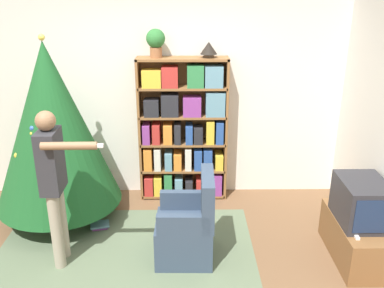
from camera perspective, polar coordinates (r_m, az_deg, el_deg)
name	(u,v)px	position (r m, az deg, el deg)	size (l,w,h in m)	color
ground_plane	(156,278)	(4.28, -4.82, -17.36)	(14.00, 14.00, 0.00)	brown
wall_back	(163,95)	(5.41, -3.90, 6.49)	(8.00, 0.10, 2.60)	silver
area_rug	(124,258)	(4.56, -9.01, -14.76)	(2.68, 1.94, 0.01)	#56664C
bookshelf	(184,131)	(5.32, -1.08, 1.70)	(1.09, 0.26, 1.81)	brown
tv_stand	(356,239)	(4.71, 20.97, -11.73)	(0.45, 0.94, 0.43)	brown
television	(362,202)	(4.50, 21.68, -7.15)	(0.43, 0.59, 0.43)	#28282D
game_remote	(356,236)	(4.33, 20.99, -11.33)	(0.04, 0.12, 0.02)	white
christmas_tree	(52,126)	(4.98, -18.12, 2.30)	(1.41, 1.41, 2.14)	#4C3323
armchair	(188,229)	(4.36, -0.50, -11.26)	(0.58, 0.57, 0.92)	#334256
standing_person	(54,177)	(4.21, -17.96, -4.24)	(0.63, 0.47, 1.58)	#9E937F
potted_plant	(156,41)	(5.08, -4.86, 13.53)	(0.22, 0.22, 0.33)	#935B38
table_lamp	(209,49)	(5.08, 2.24, 12.59)	(0.20, 0.20, 0.18)	#473828
book_pile_near_tree	(100,226)	(5.08, -12.19, -10.60)	(0.24, 0.20, 0.06)	#843889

